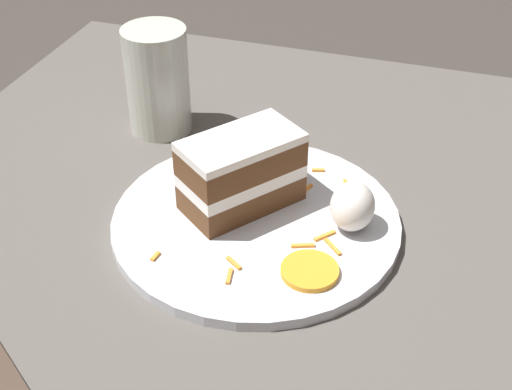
{
  "coord_description": "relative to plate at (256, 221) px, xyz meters",
  "views": [
    {
      "loc": [
        -0.51,
        -0.16,
        0.51
      ],
      "look_at": [
        0.05,
        0.02,
        0.08
      ],
      "focal_mm": 50.0,
      "sensor_mm": 36.0,
      "label": 1
    }
  ],
  "objects": [
    {
      "name": "dining_table",
      "position": [
        -0.05,
        -0.02,
        -0.02
      ],
      "size": [
        0.98,
        0.9,
        0.04
      ],
      "primitive_type": "cube",
      "color": "#56514C",
      "rests_on": "ground"
    },
    {
      "name": "drinking_glass",
      "position": [
        0.16,
        0.18,
        0.05
      ],
      "size": [
        0.08,
        0.08,
        0.13
      ],
      "color": "beige",
      "rests_on": "dining_table"
    },
    {
      "name": "carrot_shreds_scatter",
      "position": [
        -0.01,
        -0.04,
        0.01
      ],
      "size": [
        0.21,
        0.18,
        0.0
      ],
      "color": "orange",
      "rests_on": "plate"
    },
    {
      "name": "ground_plane",
      "position": [
        -0.05,
        -0.02,
        -0.04
      ],
      "size": [
        6.0,
        6.0,
        0.0
      ],
      "primitive_type": "plane",
      "color": "#38332D",
      "rests_on": "ground"
    },
    {
      "name": "plate",
      "position": [
        0.0,
        0.0,
        0.0
      ],
      "size": [
        0.3,
        0.3,
        0.01
      ],
      "primitive_type": "cylinder",
      "color": "silver",
      "rests_on": "dining_table"
    },
    {
      "name": "cream_dollop",
      "position": [
        0.02,
        -0.1,
        0.03
      ],
      "size": [
        0.05,
        0.05,
        0.05
      ],
      "primitive_type": "ellipsoid",
      "color": "white",
      "rests_on": "plate"
    },
    {
      "name": "orange_garnish",
      "position": [
        -0.07,
        -0.08,
        0.01
      ],
      "size": [
        0.06,
        0.06,
        0.01
      ],
      "primitive_type": "cylinder",
      "color": "orange",
      "rests_on": "plate"
    },
    {
      "name": "cake_slice",
      "position": [
        0.02,
        0.02,
        0.05
      ],
      "size": [
        0.14,
        0.13,
        0.08
      ],
      "rotation": [
        0.0,
        0.0,
        0.92
      ],
      "color": "brown",
      "rests_on": "plate"
    }
  ]
}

